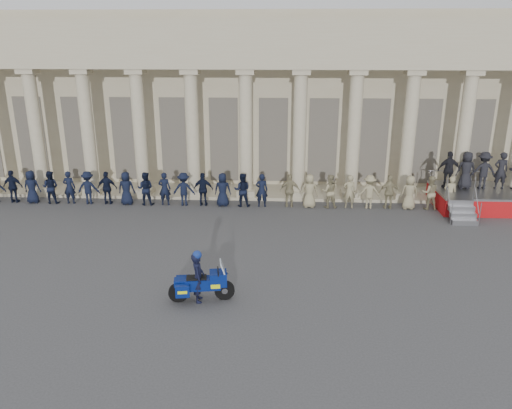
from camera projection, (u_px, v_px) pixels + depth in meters
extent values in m
plane|color=#3C3C3E|center=(194.00, 266.00, 17.68)|extent=(90.00, 90.00, 0.00)
cube|color=tan|center=(232.00, 92.00, 30.45)|extent=(40.00, 10.00, 9.00)
cube|color=tan|center=(222.00, 191.00, 25.98)|extent=(40.00, 2.60, 0.15)
cube|color=tan|center=(217.00, 58.00, 23.09)|extent=(35.80, 1.00, 1.00)
cube|color=tan|center=(217.00, 33.00, 22.74)|extent=(35.80, 1.00, 1.20)
cube|color=tan|center=(44.00, 189.00, 25.59)|extent=(0.90, 0.90, 0.30)
cylinder|color=tan|center=(36.00, 132.00, 24.66)|extent=(0.64, 0.64, 5.60)
cube|color=tan|center=(28.00, 71.00, 23.73)|extent=(0.85, 0.85, 0.24)
cube|color=tan|center=(94.00, 190.00, 25.47)|extent=(0.90, 0.90, 0.30)
cylinder|color=tan|center=(88.00, 132.00, 24.53)|extent=(0.64, 0.64, 5.60)
cube|color=tan|center=(81.00, 71.00, 23.60)|extent=(0.85, 0.85, 0.24)
cube|color=tan|center=(144.00, 190.00, 25.34)|extent=(0.90, 0.90, 0.30)
cylinder|color=tan|center=(140.00, 133.00, 24.41)|extent=(0.64, 0.64, 5.60)
cube|color=tan|center=(135.00, 71.00, 23.48)|extent=(0.85, 0.85, 0.24)
cube|color=tan|center=(195.00, 191.00, 25.22)|extent=(0.90, 0.90, 0.30)
cylinder|color=tan|center=(193.00, 133.00, 24.28)|extent=(0.64, 0.64, 5.60)
cube|color=tan|center=(190.00, 71.00, 23.35)|extent=(0.85, 0.85, 0.24)
cube|color=tan|center=(246.00, 192.00, 25.09)|extent=(0.90, 0.90, 0.30)
cylinder|color=tan|center=(246.00, 134.00, 24.15)|extent=(0.64, 0.64, 5.60)
cube|color=tan|center=(245.00, 72.00, 23.23)|extent=(0.85, 0.85, 0.24)
cube|color=tan|center=(298.00, 193.00, 24.97)|extent=(0.90, 0.90, 0.30)
cylinder|color=tan|center=(299.00, 134.00, 24.03)|extent=(0.64, 0.64, 5.60)
cube|color=tan|center=(301.00, 72.00, 23.10)|extent=(0.85, 0.85, 0.24)
cube|color=tan|center=(350.00, 194.00, 24.84)|extent=(0.90, 0.90, 0.30)
cylinder|color=tan|center=(354.00, 135.00, 23.90)|extent=(0.64, 0.64, 5.60)
cube|color=tan|center=(358.00, 72.00, 22.98)|extent=(0.85, 0.85, 0.24)
cube|color=tan|center=(403.00, 194.00, 24.72)|extent=(0.90, 0.90, 0.30)
cylinder|color=tan|center=(409.00, 135.00, 23.78)|extent=(0.64, 0.64, 5.60)
cube|color=tan|center=(415.00, 72.00, 22.85)|extent=(0.85, 0.85, 0.24)
cube|color=tan|center=(456.00, 195.00, 24.59)|extent=(0.90, 0.90, 0.30)
cylinder|color=tan|center=(464.00, 136.00, 23.65)|extent=(0.64, 0.64, 5.60)
cube|color=tan|center=(473.00, 72.00, 22.72)|extent=(0.85, 0.85, 0.24)
cube|color=tan|center=(510.00, 196.00, 24.46)|extent=(0.90, 0.90, 0.30)
cube|color=black|center=(32.00, 138.00, 26.86)|extent=(1.30, 0.12, 4.20)
cube|color=black|center=(79.00, 138.00, 26.73)|extent=(1.30, 0.12, 4.20)
cube|color=black|center=(127.00, 139.00, 26.60)|extent=(1.30, 0.12, 4.20)
cube|color=black|center=(175.00, 139.00, 26.48)|extent=(1.30, 0.12, 4.20)
cube|color=black|center=(224.00, 140.00, 26.35)|extent=(1.30, 0.12, 4.20)
cube|color=black|center=(273.00, 140.00, 26.23)|extent=(1.30, 0.12, 4.20)
cube|color=black|center=(323.00, 141.00, 26.10)|extent=(1.30, 0.12, 4.20)
cube|color=black|center=(373.00, 141.00, 25.98)|extent=(1.30, 0.12, 4.20)
cube|color=black|center=(423.00, 142.00, 25.85)|extent=(1.30, 0.12, 4.20)
cube|color=black|center=(474.00, 142.00, 25.72)|extent=(1.30, 0.12, 4.20)
imported|color=black|center=(13.00, 187.00, 24.22)|extent=(0.95, 0.39, 1.61)
imported|color=black|center=(32.00, 187.00, 24.18)|extent=(0.79, 0.51, 1.61)
imported|color=black|center=(51.00, 187.00, 24.13)|extent=(0.78, 0.61, 1.61)
imported|color=black|center=(69.00, 187.00, 24.09)|extent=(0.59, 0.39, 1.61)
imported|color=black|center=(88.00, 188.00, 24.04)|extent=(1.04, 0.60, 1.61)
imported|color=black|center=(107.00, 188.00, 24.00)|extent=(0.95, 0.39, 1.61)
imported|color=black|center=(126.00, 188.00, 23.95)|extent=(0.79, 0.51, 1.61)
imported|color=black|center=(145.00, 188.00, 23.91)|extent=(0.78, 0.61, 1.61)
imported|color=black|center=(165.00, 189.00, 23.86)|extent=(0.59, 0.39, 1.61)
imported|color=black|center=(184.00, 189.00, 23.82)|extent=(1.04, 0.60, 1.61)
imported|color=black|center=(203.00, 189.00, 23.77)|extent=(0.95, 0.39, 1.61)
imported|color=black|center=(223.00, 190.00, 23.73)|extent=(0.79, 0.51, 1.61)
imported|color=black|center=(242.00, 190.00, 23.68)|extent=(0.78, 0.61, 1.61)
imported|color=black|center=(262.00, 190.00, 23.64)|extent=(0.59, 0.39, 1.61)
imported|color=gray|center=(290.00, 191.00, 23.57)|extent=(0.95, 0.39, 1.61)
imported|color=gray|center=(310.00, 191.00, 23.53)|extent=(0.79, 0.51, 1.61)
imported|color=gray|center=(329.00, 191.00, 23.48)|extent=(0.78, 0.61, 1.61)
imported|color=gray|center=(349.00, 192.00, 23.44)|extent=(0.59, 0.39, 1.61)
imported|color=gray|center=(369.00, 192.00, 23.39)|extent=(1.04, 0.60, 1.61)
imported|color=gray|center=(389.00, 192.00, 23.35)|extent=(0.95, 0.39, 1.61)
imported|color=gray|center=(409.00, 192.00, 23.30)|extent=(0.79, 0.51, 1.61)
imported|color=gray|center=(430.00, 193.00, 23.26)|extent=(0.78, 0.61, 1.61)
imported|color=gray|center=(450.00, 193.00, 23.21)|extent=(0.59, 0.39, 1.61)
cube|color=gray|center=(482.00, 191.00, 23.53)|extent=(4.31, 3.08, 0.10)
cube|color=#A60D10|center=(494.00, 210.00, 22.23)|extent=(4.31, 0.04, 0.77)
cube|color=#A60D10|center=(435.00, 199.00, 23.77)|extent=(0.04, 3.08, 0.77)
cube|color=gray|center=(465.00, 222.00, 21.52)|extent=(1.10, 0.28, 0.22)
cube|color=gray|center=(463.00, 215.00, 21.72)|extent=(1.10, 0.28, 0.22)
cube|color=gray|center=(461.00, 208.00, 21.91)|extent=(1.10, 0.28, 0.22)
cube|color=gray|center=(460.00, 202.00, 22.11)|extent=(1.10, 0.28, 0.22)
cylinder|color=gray|center=(472.00, 171.00, 24.76)|extent=(4.31, 0.04, 0.04)
imported|color=black|center=(449.00, 170.00, 23.50)|extent=(1.04, 0.43, 1.77)
imported|color=black|center=(466.00, 170.00, 23.46)|extent=(0.86, 0.56, 1.77)
imported|color=black|center=(483.00, 170.00, 23.42)|extent=(1.14, 0.66, 1.77)
imported|color=black|center=(501.00, 171.00, 23.38)|extent=(0.65, 0.42, 1.77)
cylinder|color=black|center=(225.00, 290.00, 15.31)|extent=(0.63, 0.22, 0.62)
cylinder|color=black|center=(179.00, 292.00, 15.18)|extent=(0.63, 0.22, 0.62)
cube|color=navy|center=(203.00, 283.00, 15.16)|extent=(1.12, 0.55, 0.36)
cube|color=navy|center=(218.00, 278.00, 15.16)|extent=(0.58, 0.56, 0.42)
cube|color=silver|center=(218.00, 285.00, 15.23)|extent=(0.25, 0.31, 0.11)
cube|color=#B2BFCC|center=(223.00, 268.00, 15.07)|extent=(0.26, 0.45, 0.50)
cube|color=black|center=(197.00, 278.00, 15.09)|extent=(0.65, 0.41, 0.09)
cube|color=navy|center=(180.00, 282.00, 15.07)|extent=(0.37, 0.36, 0.21)
cube|color=navy|center=(183.00, 291.00, 14.84)|extent=(0.45, 0.27, 0.37)
cube|color=#E3F30C|center=(183.00, 291.00, 14.84)|extent=(0.31, 0.26, 0.09)
cube|color=navy|center=(183.00, 282.00, 15.41)|extent=(0.45, 0.27, 0.37)
cube|color=#E3F30C|center=(183.00, 282.00, 15.41)|extent=(0.31, 0.26, 0.09)
cylinder|color=silver|center=(188.00, 289.00, 15.42)|extent=(0.57, 0.18, 0.09)
cylinder|color=black|center=(218.00, 272.00, 15.09)|extent=(0.13, 0.65, 0.03)
imported|color=black|center=(198.00, 277.00, 15.08)|extent=(0.46, 0.63, 1.58)
sphere|color=navy|center=(197.00, 255.00, 14.85)|extent=(0.28, 0.28, 0.28)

